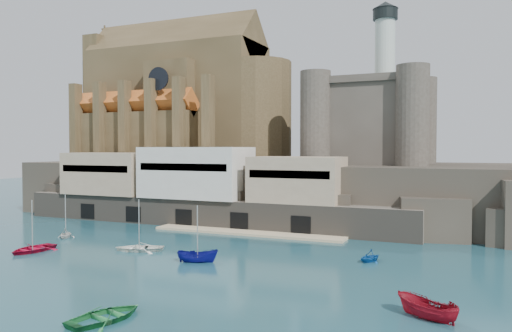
{
  "coord_description": "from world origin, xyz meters",
  "views": [
    {
      "loc": [
        33.13,
        -49.5,
        12.76
      ],
      "look_at": [
        -2.67,
        32.0,
        9.65
      ],
      "focal_mm": 35.0,
      "sensor_mm": 36.0,
      "label": 1
    }
  ],
  "objects": [
    {
      "name": "ground",
      "position": [
        0.0,
        0.0,
        0.0
      ],
      "size": [
        300.0,
        300.0,
        0.0
      ],
      "primitive_type": "plane",
      "color": "#17414D",
      "rests_on": "ground"
    },
    {
      "name": "promontory",
      "position": [
        -0.19,
        39.37,
        4.92
      ],
      "size": [
        100.0,
        36.0,
        10.0
      ],
      "color": "#2A2520",
      "rests_on": "ground"
    },
    {
      "name": "quay",
      "position": [
        -10.19,
        23.07,
        6.07
      ],
      "size": [
        70.0,
        12.0,
        13.05
      ],
      "color": "#62594E",
      "rests_on": "ground"
    },
    {
      "name": "church",
      "position": [
        -24.13,
        41.85,
        22.13
      ],
      "size": [
        47.0,
        25.93,
        30.51
      ],
      "color": "#493A22",
      "rests_on": "promontory"
    },
    {
      "name": "castle_keep",
      "position": [
        16.08,
        41.08,
        18.31
      ],
      "size": [
        21.2,
        21.2,
        29.3
      ],
      "color": "#433D34",
      "rests_on": "promontory"
    },
    {
      "name": "boat_0",
      "position": [
        -16.98,
        -4.42,
        0.0
      ],
      "size": [
        4.43,
        1.4,
        6.15
      ],
      "primitive_type": "imported",
      "rotation": [
        0.0,
        0.0,
        6.26
      ],
      "color": "#BA092D",
      "rests_on": "ground"
    },
    {
      "name": "boat_2",
      "position": [
        4.76,
        -1.26,
        0.0
      ],
      "size": [
        2.28,
        2.25,
        4.65
      ],
      "primitive_type": "imported",
      "rotation": [
        0.0,
        0.0,
        1.92
      ],
      "color": "navy",
      "rests_on": "ground"
    },
    {
      "name": "boat_3",
      "position": [
        8.17,
        -20.44,
        0.0
      ],
      "size": [
        4.47,
        2.36,
        6.02
      ],
      "primitive_type": "imported",
      "rotation": [
        0.0,
        0.0,
        2.87
      ],
      "color": "#237A3C",
      "rests_on": "ground"
    },
    {
      "name": "boat_4",
      "position": [
        -20.35,
        4.48,
        0.0
      ],
      "size": [
        3.29,
        2.77,
        3.27
      ],
      "primitive_type": "imported",
      "rotation": [
        0.0,
        0.0,
        3.59
      ],
      "color": "silver",
      "rests_on": "ground"
    },
    {
      "name": "boat_5",
      "position": [
        30.0,
        -10.49,
        0.0
      ],
      "size": [
        2.6,
        2.58,
        5.07
      ],
      "primitive_type": "imported",
      "rotation": [
        0.0,
        0.0,
        4.25
      ],
      "color": "maroon",
      "rests_on": "ground"
    },
    {
      "name": "boat_6",
      "position": [
        -5.21,
        1.38,
        0.0
      ],
      "size": [
        2.86,
        4.46,
        6.04
      ],
      "primitive_type": "imported",
      "rotation": [
        0.0,
        0.0,
        5.12
      ],
      "color": "white",
      "rests_on": "ground"
    },
    {
      "name": "boat_7",
      "position": [
        22.43,
        6.91,
        0.0
      ],
      "size": [
        3.3,
        2.8,
        3.27
      ],
      "primitive_type": "imported",
      "rotation": [
        0.0,
        0.0,
        5.82
      ],
      "color": "#0F4B99",
      "rests_on": "ground"
    }
  ]
}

